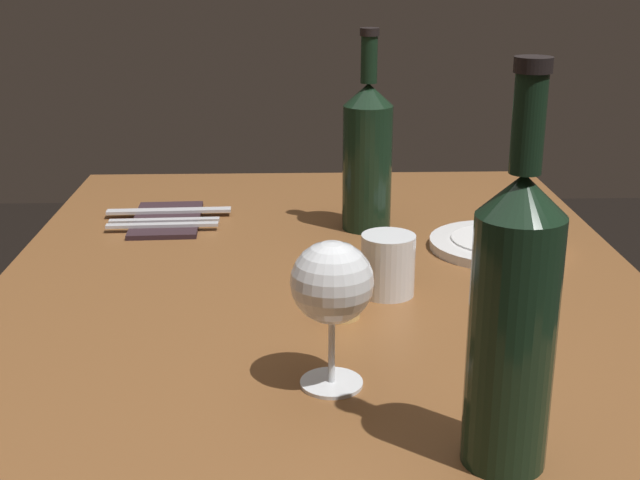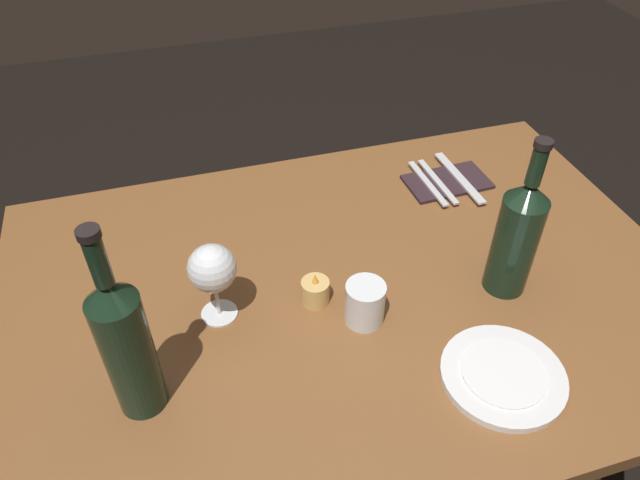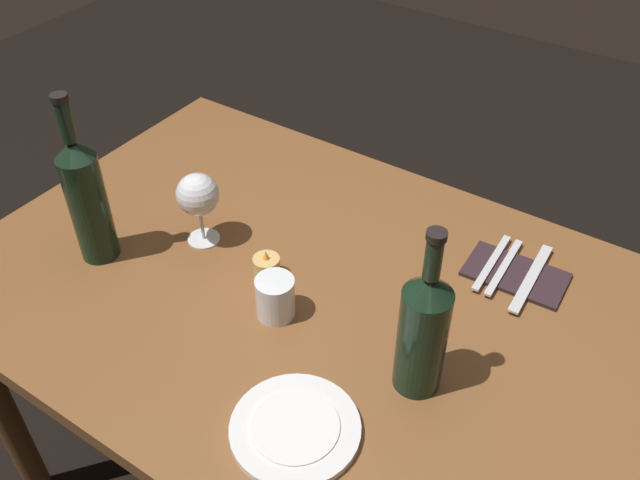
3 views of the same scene
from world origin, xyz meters
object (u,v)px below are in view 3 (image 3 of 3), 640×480
Objects in this scene: wine_bottle_second at (423,330)px; wine_bottle at (86,198)px; water_tumbler at (276,299)px; fork_outer at (492,262)px; table_knife at (531,278)px; folded_napkin at (515,274)px; votive_candle at (267,268)px; wine_glass_left at (197,196)px; dinner_plate at (295,429)px; fork_inner at (504,267)px.

wine_bottle is at bearing -174.45° from wine_bottle_second.
water_tumbler is 0.45× the size of fork_outer.
table_knife is at bearing 28.00° from wine_bottle.
water_tumbler is at bearing -136.65° from table_knife.
folded_napkin is 0.05m from fork_outer.
wine_bottle reaches higher than folded_napkin.
votive_candle reaches higher than folded_napkin.
wine_glass_left is at bearing -154.26° from fork_outer.
dinner_plate is at bearing -46.97° from water_tumbler.
fork_outer is at bearing 25.74° from wine_glass_left.
table_knife is (0.18, 0.52, 0.00)m from dinner_plate.
wine_bottle reaches higher than fork_outer.
wine_glass_left is 0.27m from water_tumbler.
fork_inner is at bearing 76.30° from dinner_plate.
fork_outer is (0.52, 0.25, -0.10)m from wine_glass_left.
water_tumbler is 0.10m from votive_candle.
votive_candle is 0.33× the size of dinner_plate.
fork_inner is at bearing 48.16° from water_tumbler.
fork_outer is at bearing 37.73° from votive_candle.
wine_glass_left is 0.87× the size of fork_outer.
fork_outer reaches higher than folded_napkin.
folded_napkin is 0.03m from table_knife.
fork_inner is 1.00× the size of fork_outer.
wine_bottle reaches higher than fork_inner.
folded_napkin is (0.04, 0.33, -0.12)m from wine_bottle_second.
fork_outer is at bearing 78.92° from dinner_plate.
water_tumbler is at bearing -179.10° from wine_bottle_second.
folded_napkin is at bearing 28.99° from wine_bottle.
wine_bottle is (-0.14, -0.14, 0.03)m from wine_glass_left.
votive_candle is 0.48m from folded_napkin.
folded_napkin is 1.08× the size of fork_inner.
wine_bottle_second is 1.57× the size of dinner_plate.
dinner_plate is (0.42, -0.27, -0.10)m from wine_glass_left.
votive_candle is 0.34× the size of folded_napkin.
fork_outer is at bearing 50.62° from water_tumbler.
fork_inner is (0.13, 0.52, 0.00)m from dinner_plate.
wine_bottle is at bearing -149.22° from fork_outer.
votive_candle is 0.50m from table_knife.
wine_bottle_second is at bearing 0.90° from water_tumbler.
wine_bottle_second is 0.37m from votive_candle.
fork_inner is 0.02m from fork_outer.
folded_napkin is (0.40, 0.27, -0.02)m from votive_candle.
wine_bottle_second is 1.64× the size of folded_napkin.
water_tumbler is (-0.28, -0.00, -0.09)m from wine_bottle_second.
folded_napkin is at bearing 23.75° from wine_glass_left.
dinner_plate is 0.54m from folded_napkin.
folded_napkin is at bearing 0.00° from fork_outer.
fork_outer is 0.08m from table_knife.
wine_bottle_second reaches higher than wine_glass_left.
fork_inner is at bearing 86.94° from wine_bottle_second.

